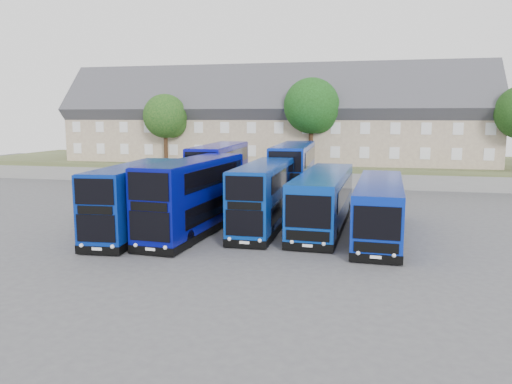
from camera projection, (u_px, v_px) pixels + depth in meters
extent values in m
plane|color=#4B4B51|center=(226.00, 243.00, 28.60)|extent=(120.00, 120.00, 0.00)
cube|color=slate|center=(289.00, 179.00, 51.66)|extent=(70.00, 0.40, 1.50)
cube|color=#4D542F|center=(302.00, 167.00, 61.28)|extent=(80.00, 20.00, 2.00)
cube|color=gray|center=(106.00, 134.00, 61.94)|extent=(6.00, 8.00, 6.00)
cube|color=#39393E|center=(105.00, 110.00, 61.50)|extent=(6.00, 10.40, 10.40)
cube|color=brown|center=(115.00, 78.00, 60.60)|extent=(0.60, 0.90, 1.40)
cube|color=gray|center=(151.00, 135.00, 60.66)|extent=(6.00, 8.00, 6.00)
cube|color=#39393E|center=(150.00, 110.00, 60.21)|extent=(6.00, 10.40, 10.40)
cube|color=brown|center=(161.00, 77.00, 59.32)|extent=(0.60, 0.90, 1.40)
cube|color=gray|center=(198.00, 135.00, 59.38)|extent=(6.00, 8.00, 6.00)
cube|color=#39393E|center=(197.00, 110.00, 58.93)|extent=(6.00, 10.40, 10.40)
cube|color=brown|center=(209.00, 76.00, 58.04)|extent=(0.60, 0.90, 1.40)
cube|color=gray|center=(247.00, 136.00, 58.10)|extent=(6.00, 8.00, 6.00)
cube|color=#39393E|center=(247.00, 109.00, 57.65)|extent=(6.00, 10.40, 10.40)
cube|color=brown|center=(259.00, 75.00, 56.76)|extent=(0.60, 0.90, 1.40)
cube|color=gray|center=(298.00, 136.00, 56.82)|extent=(6.00, 8.00, 6.00)
cube|color=#39393E|center=(298.00, 109.00, 56.37)|extent=(6.00, 10.40, 10.40)
cube|color=brown|center=(312.00, 74.00, 55.48)|extent=(0.60, 0.90, 1.40)
cube|color=gray|center=(351.00, 136.00, 55.54)|extent=(6.00, 8.00, 6.00)
cube|color=#39393E|center=(352.00, 109.00, 55.09)|extent=(6.00, 10.40, 10.40)
cube|color=brown|center=(367.00, 73.00, 54.20)|extent=(0.60, 0.90, 1.40)
cube|color=gray|center=(407.00, 137.00, 54.26)|extent=(6.00, 8.00, 6.00)
cube|color=#39393E|center=(408.00, 109.00, 53.81)|extent=(6.00, 10.40, 10.40)
cube|color=brown|center=(425.00, 72.00, 52.91)|extent=(0.60, 0.90, 1.40)
cube|color=gray|center=(466.00, 137.00, 52.97)|extent=(6.00, 8.00, 6.00)
cube|color=#39393E|center=(468.00, 109.00, 52.53)|extent=(6.00, 10.40, 10.40)
cube|color=brown|center=(486.00, 71.00, 51.63)|extent=(0.60, 0.90, 1.40)
cube|color=navy|center=(135.00, 197.00, 30.68)|extent=(3.14, 10.67, 3.86)
cube|color=black|center=(136.00, 228.00, 30.97)|extent=(3.19, 10.72, 0.45)
cube|color=black|center=(96.00, 228.00, 25.61)|extent=(2.09, 0.21, 1.44)
cube|color=black|center=(94.00, 192.00, 25.33)|extent=(2.09, 0.21, 1.34)
cylinder|color=black|center=(97.00, 236.00, 28.09)|extent=(0.37, 1.02, 1.00)
cube|color=#060B7A|center=(194.00, 194.00, 30.81)|extent=(3.41, 11.51, 4.19)
cube|color=black|center=(195.00, 228.00, 31.13)|extent=(3.45, 11.56, 0.45)
cube|color=black|center=(149.00, 227.00, 25.53)|extent=(2.28, 0.23, 1.55)
cube|color=black|center=(148.00, 187.00, 25.22)|extent=(2.28, 0.23, 1.45)
cylinder|color=black|center=(151.00, 236.00, 28.13)|extent=(0.37, 1.02, 1.00)
cube|color=#083394|center=(264.00, 194.00, 31.88)|extent=(2.41, 10.46, 3.83)
cube|color=black|center=(263.00, 224.00, 32.18)|extent=(2.45, 10.50, 0.45)
cube|color=black|center=(244.00, 223.00, 26.93)|extent=(2.07, 0.07, 1.42)
cube|color=black|center=(244.00, 188.00, 26.64)|extent=(2.07, 0.07, 1.33)
cylinder|color=black|center=(236.00, 231.00, 29.44)|extent=(0.30, 1.00, 1.00)
cube|color=#070A90|center=(220.00, 171.00, 42.83)|extent=(3.33, 12.06, 4.43)
cube|color=black|center=(220.00, 197.00, 43.16)|extent=(3.37, 12.11, 0.45)
cube|color=black|center=(201.00, 191.00, 37.11)|extent=(2.41, 0.18, 1.63)
cube|color=black|center=(201.00, 162.00, 36.78)|extent=(2.41, 0.18, 1.52)
cylinder|color=black|center=(194.00, 201.00, 39.65)|extent=(0.35, 1.01, 1.00)
cube|color=#08279B|center=(294.00, 171.00, 42.92)|extent=(3.13, 12.12, 4.47)
cube|color=black|center=(293.00, 197.00, 43.26)|extent=(3.17, 12.16, 0.45)
cube|color=black|center=(285.00, 191.00, 37.17)|extent=(2.44, 0.14, 1.64)
cube|color=black|center=(285.00, 162.00, 36.84)|extent=(2.44, 0.14, 1.53)
cylinder|color=black|center=(273.00, 201.00, 39.74)|extent=(0.33, 1.01, 1.00)
cube|color=#08369F|center=(324.00, 197.00, 32.46)|extent=(3.25, 13.16, 3.24)
cube|color=black|center=(323.00, 222.00, 32.71)|extent=(3.29, 13.20, 0.45)
cube|color=black|center=(308.00, 212.00, 26.15)|extent=(2.42, 0.16, 1.74)
cylinder|color=black|center=(293.00, 233.00, 28.84)|extent=(0.34, 1.01, 1.00)
cube|color=#0826A4|center=(379.00, 206.00, 29.93)|extent=(3.07, 12.35, 3.02)
cube|color=black|center=(378.00, 231.00, 30.16)|extent=(3.11, 12.39, 0.45)
cube|color=black|center=(377.00, 223.00, 24.01)|extent=(2.25, 0.15, 1.63)
cylinder|color=black|center=(355.00, 243.00, 26.66)|extent=(0.34, 1.01, 1.00)
cylinder|color=#382314|center=(166.00, 147.00, 55.15)|extent=(0.44, 0.44, 3.75)
sphere|color=#0F3711|center=(165.00, 116.00, 54.64)|extent=(4.80, 4.80, 4.80)
sphere|color=#0F3711|center=(172.00, 123.00, 55.01)|extent=(3.30, 3.30, 3.30)
cylinder|color=#382314|center=(311.00, 145.00, 52.16)|extent=(0.44, 0.44, 4.50)
sphere|color=#14360E|center=(311.00, 106.00, 51.55)|extent=(5.76, 5.76, 5.76)
sphere|color=#14360E|center=(318.00, 115.00, 51.95)|extent=(3.96, 3.96, 3.96)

